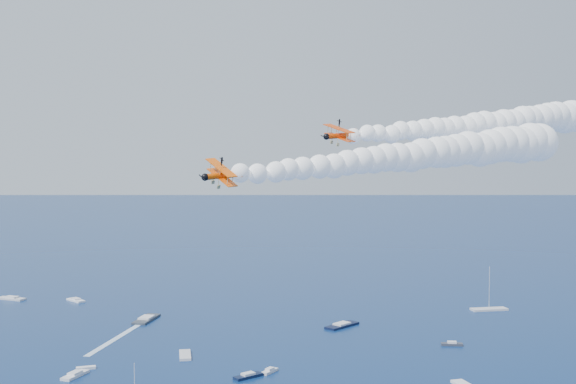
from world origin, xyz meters
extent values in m
cube|color=#313842|center=(-22.61, 160.29, 0.35)|extent=(9.40, 15.57, 0.70)
cube|color=black|center=(4.77, 91.29, 0.35)|extent=(7.99, 6.04, 0.70)
cube|color=black|center=(40.75, 140.83, 0.35)|extent=(12.97, 11.48, 0.70)
cube|color=silver|center=(-75.33, 204.40, 0.35)|extent=(11.92, 9.13, 0.70)
cube|color=#323643|center=(67.21, 112.58, 0.35)|extent=(6.52, 3.40, 0.70)
cube|color=white|center=(-36.41, 105.19, 0.35)|extent=(5.13, 2.43, 0.70)
cube|color=white|center=(-50.28, 197.10, 0.35)|extent=(7.78, 9.11, 0.70)
cube|color=silver|center=(98.90, 156.82, 0.35)|extent=(13.24, 4.53, 0.70)
cube|color=silver|center=(-10.54, 113.43, 0.35)|extent=(3.12, 9.72, 0.70)
cube|color=silver|center=(10.70, 94.59, 0.35)|extent=(5.03, 5.40, 0.70)
cube|color=silver|center=(-38.40, 99.18, 0.35)|extent=(6.58, 8.87, 0.70)
cube|color=white|center=(-31.38, 135.38, 0.03)|extent=(14.50, 36.51, 0.04)
camera|label=1|loc=(-14.13, -89.77, 56.37)|focal=45.75mm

